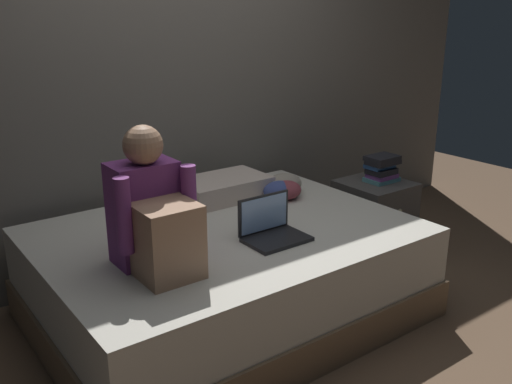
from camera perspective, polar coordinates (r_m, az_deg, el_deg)
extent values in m
plane|color=brown|center=(3.20, 3.23, -13.31)|extent=(8.00, 8.00, 0.00)
cube|color=slate|center=(3.74, -8.52, 13.06)|extent=(5.60, 0.10, 2.70)
cube|color=#7A6047|center=(3.25, -2.94, -10.61)|extent=(2.00, 1.50, 0.21)
cube|color=beige|center=(3.13, -3.02, -6.38)|extent=(1.96, 1.46, 0.32)
cube|color=#474442|center=(4.04, 11.81, -2.61)|extent=(0.44, 0.44, 0.53)
sphere|color=gray|center=(3.87, 14.33, -1.89)|extent=(0.04, 0.04, 0.04)
cube|color=#75337A|center=(2.66, -11.24, -2.03)|extent=(0.30, 0.20, 0.48)
sphere|color=#A87C5E|center=(2.54, -11.39, 4.68)|extent=(0.18, 0.18, 0.18)
cube|color=#A87C5E|center=(2.50, -8.93, -4.95)|extent=(0.26, 0.24, 0.34)
cylinder|color=#75337A|center=(2.46, -13.25, -2.37)|extent=(0.07, 0.07, 0.34)
cylinder|color=#75337A|center=(2.59, -6.78, -0.94)|extent=(0.07, 0.07, 0.34)
cube|color=black|center=(2.90, 2.14, -4.83)|extent=(0.32, 0.22, 0.02)
cube|color=black|center=(2.94, 0.76, -2.16)|extent=(0.32, 0.01, 0.20)
cube|color=#8CB2EA|center=(2.94, 0.86, -2.20)|extent=(0.29, 0.00, 0.18)
cube|color=beige|center=(3.55, -3.37, 0.43)|extent=(0.56, 0.36, 0.13)
cube|color=teal|center=(3.97, 12.60, 1.27)|extent=(0.22, 0.16, 0.03)
cube|color=#703D84|center=(3.96, 12.64, 1.64)|extent=(0.18, 0.14, 0.03)
cube|color=black|center=(3.94, 12.58, 2.10)|extent=(0.18, 0.15, 0.04)
cube|color=#284C84|center=(3.94, 12.43, 2.62)|extent=(0.19, 0.13, 0.03)
cube|color=black|center=(3.92, 12.73, 2.96)|extent=(0.22, 0.15, 0.03)
cube|color=black|center=(3.91, 12.67, 3.38)|extent=(0.21, 0.16, 0.03)
ellipsoid|color=#3D4C8E|center=(3.51, 2.40, 0.14)|extent=(0.21, 0.18, 0.12)
ellipsoid|color=gray|center=(3.53, 2.30, 0.06)|extent=(0.17, 0.15, 0.09)
ellipsoid|color=gray|center=(3.63, 2.88, 0.84)|extent=(0.24, 0.20, 0.13)
ellipsoid|color=#8E3D47|center=(3.52, 3.00, 0.19)|extent=(0.21, 0.18, 0.12)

